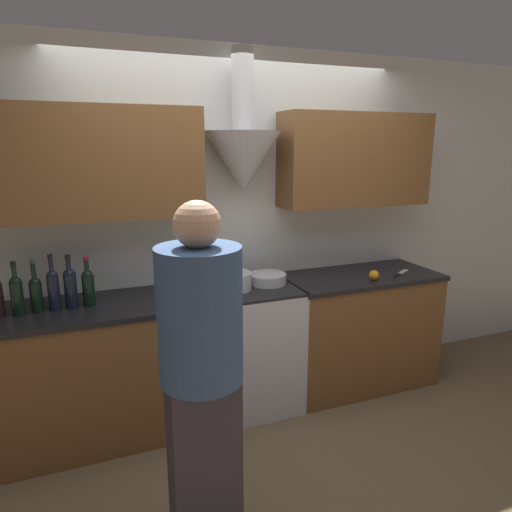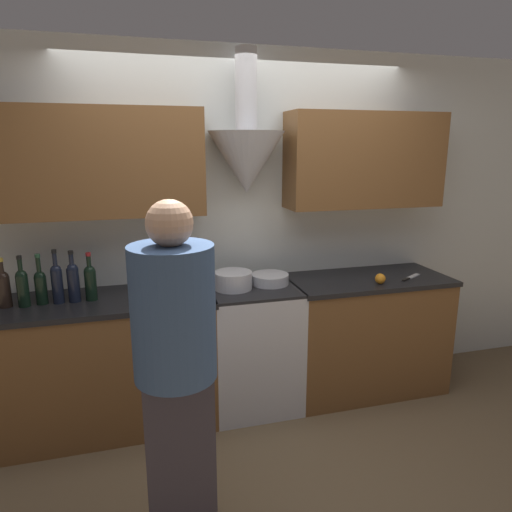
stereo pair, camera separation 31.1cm
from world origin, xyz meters
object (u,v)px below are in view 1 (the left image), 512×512
(wine_bottle_1, at_px, (17,293))
(wine_bottle_4, at_px, (70,286))
(wine_bottle_3, at_px, (53,288))
(stove_range, at_px, (251,346))
(wine_bottle_2, at_px, (36,292))
(stock_pot, at_px, (232,281))
(wine_bottle_5, at_px, (88,286))
(mixing_bowl, at_px, (267,279))
(person_foreground_left, at_px, (202,372))
(orange_fruit, at_px, (374,275))

(wine_bottle_1, relative_size, wine_bottle_4, 0.97)
(wine_bottle_3, xyz_separation_m, wine_bottle_4, (0.10, 0.00, -0.00))
(stove_range, distance_m, wine_bottle_2, 1.50)
(wine_bottle_4, bearing_deg, wine_bottle_2, 178.05)
(stock_pot, bearing_deg, wine_bottle_5, 179.34)
(wine_bottle_5, relative_size, stock_pot, 1.19)
(wine_bottle_5, height_order, stock_pot, wine_bottle_5)
(mixing_bowl, bearing_deg, wine_bottle_2, -178.98)
(wine_bottle_1, distance_m, person_foreground_left, 1.38)
(stove_range, height_order, wine_bottle_3, wine_bottle_3)
(wine_bottle_2, xyz_separation_m, orange_fruit, (2.31, -0.18, -0.09))
(wine_bottle_1, distance_m, wine_bottle_5, 0.40)
(wine_bottle_1, height_order, wine_bottle_5, wine_bottle_1)
(wine_bottle_1, bearing_deg, mixing_bowl, 1.72)
(wine_bottle_3, relative_size, wine_bottle_4, 1.04)
(orange_fruit, bearing_deg, wine_bottle_2, 175.44)
(stove_range, height_order, wine_bottle_4, wine_bottle_4)
(wine_bottle_1, xyz_separation_m, wine_bottle_5, (0.40, 0.02, -0.00))
(wine_bottle_5, distance_m, orange_fruit, 2.02)
(wine_bottle_1, bearing_deg, stove_range, 0.63)
(stock_pot, bearing_deg, mixing_bowl, 8.36)
(stock_pot, relative_size, mixing_bowl, 0.97)
(stove_range, relative_size, person_foreground_left, 0.55)
(wine_bottle_3, xyz_separation_m, mixing_bowl, (1.43, 0.04, -0.11))
(wine_bottle_3, relative_size, orange_fruit, 4.61)
(wine_bottle_5, bearing_deg, wine_bottle_3, -178.34)
(stove_range, height_order, wine_bottle_1, wine_bottle_1)
(wine_bottle_5, bearing_deg, stove_range, -0.08)
(wine_bottle_5, bearing_deg, person_foreground_left, -68.72)
(stove_range, bearing_deg, orange_fruit, -10.98)
(wine_bottle_1, bearing_deg, wine_bottle_2, 12.23)
(wine_bottle_5, relative_size, mixing_bowl, 1.16)
(person_foreground_left, bearing_deg, wine_bottle_2, 123.24)
(wine_bottle_2, relative_size, wine_bottle_3, 0.93)
(wine_bottle_5, bearing_deg, wine_bottle_4, -178.35)
(stove_range, relative_size, orange_fruit, 12.12)
(wine_bottle_4, xyz_separation_m, mixing_bowl, (1.33, 0.03, -0.11))
(wine_bottle_2, distance_m, stock_pot, 1.25)
(mixing_bowl, bearing_deg, wine_bottle_3, -178.53)
(wine_bottle_1, bearing_deg, wine_bottle_3, 3.51)
(mixing_bowl, bearing_deg, person_foreground_left, -124.81)
(mixing_bowl, bearing_deg, wine_bottle_5, -178.56)
(wine_bottle_2, relative_size, mixing_bowl, 1.19)
(wine_bottle_3, distance_m, stock_pot, 1.15)
(orange_fruit, bearing_deg, wine_bottle_1, 176.14)
(wine_bottle_1, relative_size, wine_bottle_2, 1.00)
(wine_bottle_3, height_order, wine_bottle_4, wine_bottle_3)
(stove_range, height_order, person_foreground_left, person_foreground_left)
(orange_fruit, bearing_deg, stove_range, 169.02)
(wine_bottle_3, distance_m, orange_fruit, 2.22)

